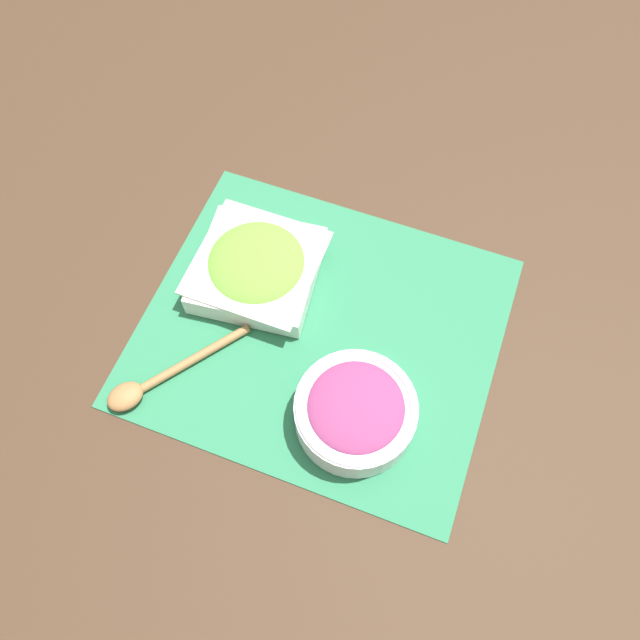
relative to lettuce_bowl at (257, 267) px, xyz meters
name	(u,v)px	position (x,y,z in m)	size (l,w,h in m)	color
ground_plane	(320,331)	(-0.11, 0.05, -0.03)	(3.00, 3.00, 0.00)	#422D1E
placemat	(320,330)	(-0.11, 0.05, -0.03)	(0.49, 0.42, 0.00)	#2D7A51
lettuce_bowl	(257,267)	(0.00, 0.00, 0.00)	(0.18, 0.18, 0.05)	white
onion_bowl	(355,411)	(-0.20, 0.15, 0.01)	(0.15, 0.15, 0.06)	silver
wooden_spoon	(153,382)	(0.07, 0.20, -0.02)	(0.14, 0.18, 0.02)	#9E7042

